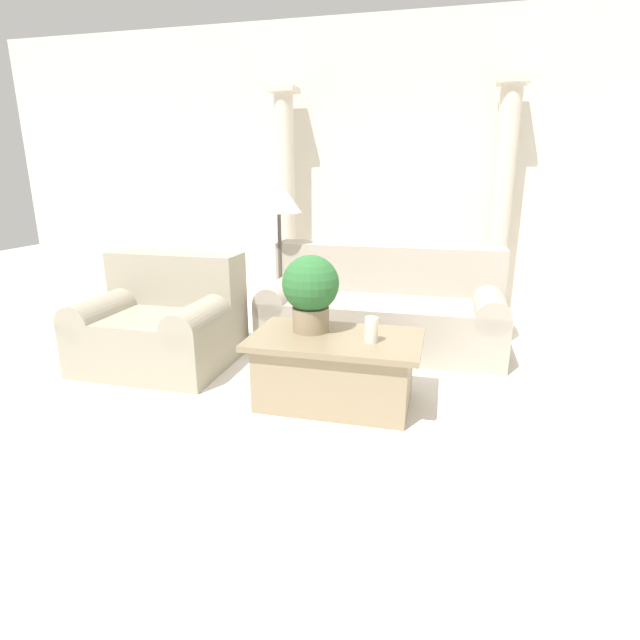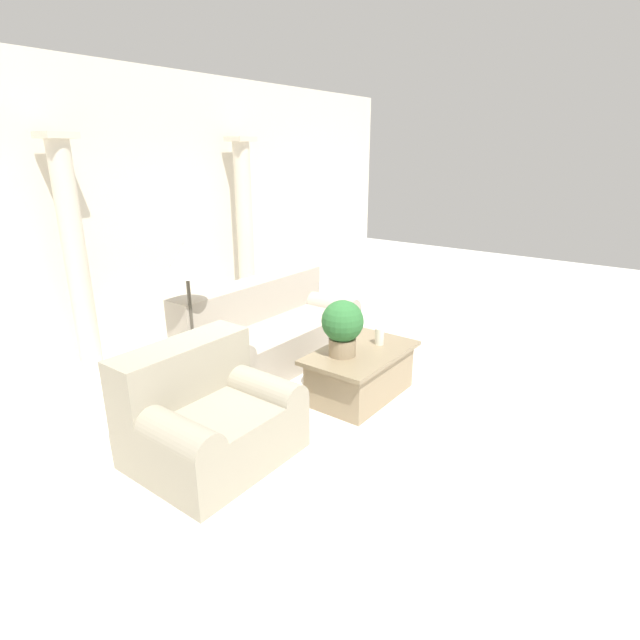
{
  "view_description": "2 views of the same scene",
  "coord_description": "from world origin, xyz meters",
  "views": [
    {
      "loc": [
        0.76,
        -3.48,
        1.53
      ],
      "look_at": [
        -0.07,
        -0.17,
        0.52
      ],
      "focal_mm": 28.0,
      "sensor_mm": 36.0,
      "label": 1
    },
    {
      "loc": [
        -3.67,
        -2.71,
        2.29
      ],
      "look_at": [
        0.06,
        0.09,
        0.7
      ],
      "focal_mm": 28.0,
      "sensor_mm": 36.0,
      "label": 2
    }
  ],
  "objects": [
    {
      "name": "pillar_candle",
      "position": [
        0.33,
        -0.43,
        0.56
      ],
      "size": [
        0.09,
        0.09,
        0.17
      ],
      "color": "silver",
      "rests_on": "coffee_table"
    },
    {
      "name": "potted_plant",
      "position": [
        -0.11,
        -0.29,
        0.77
      ],
      "size": [
        0.39,
        0.39,
        0.53
      ],
      "color": "#937F60",
      "rests_on": "coffee_table"
    },
    {
      "name": "column_left",
      "position": [
        -1.13,
        2.35,
        1.25
      ],
      "size": [
        0.32,
        0.32,
        2.45
      ],
      "color": "beige",
      "rests_on": "ground_plane"
    },
    {
      "name": "loveseat",
      "position": [
        -1.46,
        0.04,
        0.36
      ],
      "size": [
        1.15,
        0.99,
        0.88
      ],
      "color": "#A29A84",
      "rests_on": "ground_plane"
    },
    {
      "name": "coffee_table",
      "position": [
        0.09,
        -0.38,
        0.24
      ],
      "size": [
        1.14,
        0.7,
        0.48
      ],
      "color": "#998466",
      "rests_on": "ground_plane"
    },
    {
      "name": "ground_plane",
      "position": [
        0.0,
        0.0,
        0.0
      ],
      "size": [
        16.0,
        16.0,
        0.0
      ],
      "primitive_type": "plane",
      "color": "silver"
    },
    {
      "name": "column_right",
      "position": [
        1.31,
        2.35,
        1.25
      ],
      "size": [
        0.32,
        0.32,
        2.45
      ],
      "color": "beige",
      "rests_on": "ground_plane"
    },
    {
      "name": "sofa_long",
      "position": [
        0.24,
        0.95,
        0.35
      ],
      "size": [
        2.12,
        0.99,
        0.88
      ],
      "color": "#ADA393",
      "rests_on": "ground_plane"
    },
    {
      "name": "floor_lamp",
      "position": [
        -0.77,
        1.03,
        1.26
      ],
      "size": [
        0.42,
        0.42,
        1.47
      ],
      "color": "#4C473D",
      "rests_on": "ground_plane"
    },
    {
      "name": "wall_back",
      "position": [
        0.0,
        2.64,
        1.6
      ],
      "size": [
        10.0,
        0.06,
        3.2
      ],
      "color": "silver",
      "rests_on": "ground_plane"
    }
  ]
}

